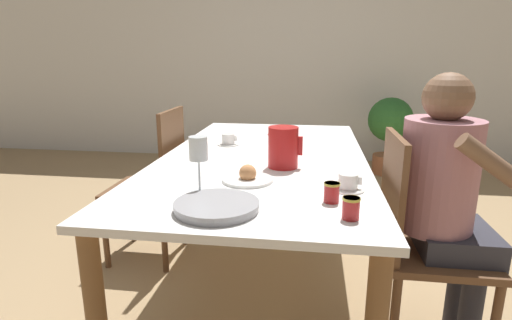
% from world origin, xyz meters
% --- Properties ---
extents(ground_plane, '(20.00, 20.00, 0.00)m').
position_xyz_m(ground_plane, '(0.00, 0.00, 0.00)').
color(ground_plane, tan).
extents(wall_back, '(10.00, 0.06, 2.60)m').
position_xyz_m(wall_back, '(0.00, 2.94, 1.30)').
color(wall_back, white).
rests_on(wall_back, ground_plane).
extents(dining_table, '(1.04, 1.97, 0.75)m').
position_xyz_m(dining_table, '(0.00, 0.00, 0.67)').
color(dining_table, white).
rests_on(dining_table, ground_plane).
extents(chair_person_side, '(0.42, 0.42, 0.95)m').
position_xyz_m(chair_person_side, '(0.70, -0.40, 0.51)').
color(chair_person_side, brown).
rests_on(chair_person_side, ground_plane).
extents(chair_opposite, '(0.42, 0.42, 0.95)m').
position_xyz_m(chair_opposite, '(-0.70, 0.23, 0.51)').
color(chair_opposite, brown).
rests_on(chair_opposite, ground_plane).
extents(person_seated, '(0.39, 0.41, 1.20)m').
position_xyz_m(person_seated, '(0.79, -0.38, 0.71)').
color(person_seated, '#33333D').
rests_on(person_seated, ground_plane).
extents(red_pitcher, '(0.16, 0.14, 0.19)m').
position_xyz_m(red_pitcher, '(0.12, -0.22, 0.85)').
color(red_pitcher, red).
rests_on(red_pitcher, dining_table).
extents(wine_glass_water, '(0.07, 0.07, 0.21)m').
position_xyz_m(wine_glass_water, '(-0.17, -0.61, 0.91)').
color(wine_glass_water, white).
rests_on(wine_glass_water, dining_table).
extents(teacup_near_person, '(0.13, 0.13, 0.07)m').
position_xyz_m(teacup_near_person, '(0.39, -0.51, 0.78)').
color(teacup_near_person, white).
rests_on(teacup_near_person, dining_table).
extents(teacup_across, '(0.13, 0.13, 0.07)m').
position_xyz_m(teacup_across, '(-0.24, 0.22, 0.78)').
color(teacup_across, white).
rests_on(teacup_across, dining_table).
extents(serving_tray, '(0.29, 0.29, 0.03)m').
position_xyz_m(serving_tray, '(-0.06, -0.79, 0.77)').
color(serving_tray, '#9E9EA3').
rests_on(serving_tray, dining_table).
extents(bread_plate, '(0.21, 0.21, 0.07)m').
position_xyz_m(bread_plate, '(-0.01, -0.46, 0.77)').
color(bread_plate, white).
rests_on(bread_plate, dining_table).
extents(jam_jar_amber, '(0.06, 0.06, 0.07)m').
position_xyz_m(jam_jar_amber, '(0.32, -0.66, 0.79)').
color(jam_jar_amber, '#A81E1E').
rests_on(jam_jar_amber, dining_table).
extents(jam_jar_red, '(0.06, 0.06, 0.07)m').
position_xyz_m(jam_jar_red, '(0.38, -0.80, 0.79)').
color(jam_jar_red, '#A81E1E').
rests_on(jam_jar_red, dining_table).
extents(potted_plant, '(0.47, 0.47, 0.83)m').
position_xyz_m(potted_plant, '(1.07, 2.39, 0.52)').
color(potted_plant, '#A8603D').
rests_on(potted_plant, ground_plane).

